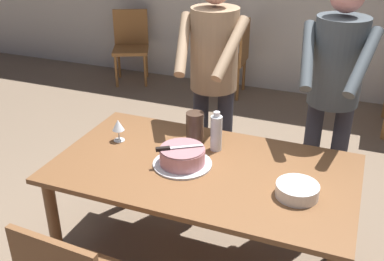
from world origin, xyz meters
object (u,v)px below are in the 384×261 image
at_px(cake_on_platter, 182,157).
at_px(person_standing_beside, 334,85).
at_px(main_dining_table, 203,181).
at_px(background_chair_1, 131,43).
at_px(water_bottle, 216,132).
at_px(hurricane_lamp, 195,128).
at_px(person_cutting_cake, 213,71).
at_px(cake_knife, 170,148).
at_px(background_chair_0, 233,55).
at_px(wine_glass_near, 118,126).
at_px(plate_stack, 297,190).

bearing_deg(cake_on_platter, person_standing_beside, 45.93).
height_order(main_dining_table, background_chair_1, background_chair_1).
distance_m(cake_on_platter, water_bottle, 0.28).
xyz_separation_m(hurricane_lamp, person_cutting_cake, (-0.04, 0.45, 0.22)).
xyz_separation_m(cake_knife, background_chair_1, (-1.89, 3.00, -0.37)).
relative_size(main_dining_table, background_chair_0, 1.90).
height_order(wine_glass_near, person_cutting_cake, person_cutting_cake).
bearing_deg(person_standing_beside, cake_knife, -134.90).
bearing_deg(main_dining_table, cake_on_platter, -167.95).
distance_m(plate_stack, background_chair_0, 3.29).
height_order(wine_glass_near, water_bottle, water_bottle).
bearing_deg(plate_stack, background_chair_1, 130.82).
distance_m(main_dining_table, person_standing_beside, 1.03).
height_order(plate_stack, person_cutting_cake, person_cutting_cake).
xyz_separation_m(hurricane_lamp, background_chair_1, (-1.93, 2.69, -0.37)).
relative_size(cake_knife, plate_stack, 1.08).
xyz_separation_m(main_dining_table, person_cutting_cake, (-0.19, 0.69, 0.42)).
height_order(person_cutting_cake, person_standing_beside, same).
relative_size(cake_on_platter, wine_glass_near, 2.36).
height_order(cake_on_platter, background_chair_0, background_chair_0).
xyz_separation_m(cake_on_platter, wine_glass_near, (-0.49, 0.13, 0.05)).
height_order(wine_glass_near, person_standing_beside, person_standing_beside).
bearing_deg(cake_on_platter, cake_knife, -146.96).
bearing_deg(plate_stack, background_chair_0, 112.37).
height_order(main_dining_table, plate_stack, plate_stack).
bearing_deg(person_standing_beside, background_chair_0, 120.59).
bearing_deg(cake_on_platter, person_cutting_cake, 95.34).
xyz_separation_m(cake_on_platter, cake_knife, (-0.06, -0.04, 0.06)).
relative_size(wine_glass_near, background_chair_0, 0.16).
relative_size(main_dining_table, background_chair_1, 1.90).
distance_m(cake_on_platter, background_chair_0, 3.03).
xyz_separation_m(main_dining_table, background_chair_1, (-2.07, 2.93, -0.16)).
relative_size(wine_glass_near, person_standing_beside, 0.08).
bearing_deg(person_cutting_cake, cake_on_platter, -84.66).
distance_m(plate_stack, water_bottle, 0.64).
relative_size(cake_on_platter, water_bottle, 1.36).
xyz_separation_m(main_dining_table, water_bottle, (-0.00, 0.22, 0.21)).
relative_size(wine_glass_near, hurricane_lamp, 0.69).
relative_size(plate_stack, background_chair_0, 0.24).
bearing_deg(hurricane_lamp, cake_knife, -96.39).
distance_m(water_bottle, person_standing_beside, 0.82).
height_order(hurricane_lamp, person_cutting_cake, person_cutting_cake).
height_order(cake_on_platter, person_cutting_cake, person_cutting_cake).
xyz_separation_m(wine_glass_near, water_bottle, (0.60, 0.11, 0.01)).
bearing_deg(plate_stack, hurricane_lamp, 153.83).
bearing_deg(background_chair_0, person_cutting_cake, -77.03).
bearing_deg(plate_stack, main_dining_table, 169.64).
xyz_separation_m(main_dining_table, hurricane_lamp, (-0.15, 0.24, 0.21)).
bearing_deg(water_bottle, cake_on_platter, -115.64).
distance_m(cake_knife, hurricane_lamp, 0.31).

